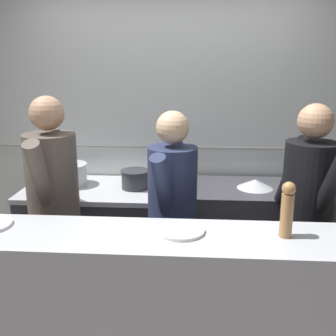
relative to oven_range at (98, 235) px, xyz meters
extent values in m
cube|color=silver|center=(0.62, 0.40, 0.86)|extent=(8.00, 0.06, 2.60)
cube|color=gray|center=(0.62, 0.37, 0.71)|extent=(8.00, 0.00, 0.01)
cube|color=#38383D|center=(0.00, 0.00, -0.02)|extent=(1.17, 0.70, 0.84)
cube|color=#B7BABF|center=(0.00, 0.00, 0.42)|extent=(1.19, 0.71, 0.04)
cube|color=#B7BABF|center=(0.00, -0.33, 0.04)|extent=(1.05, 0.03, 0.10)
cube|color=#38383D|center=(1.30, 0.00, 0.01)|extent=(1.29, 0.65, 0.90)
cube|color=black|center=(1.30, -0.30, -0.39)|extent=(1.26, 0.04, 0.10)
cube|color=#B7BABF|center=(0.68, -1.25, 0.08)|extent=(3.13, 0.45, 1.04)
cylinder|color=#B7BABF|center=(-0.23, 0.05, 0.53)|extent=(0.28, 0.28, 0.18)
cylinder|color=#B7BABF|center=(-0.23, 0.05, 0.62)|extent=(0.30, 0.30, 0.01)
cylinder|color=#2D2D33|center=(0.34, 0.00, 0.51)|extent=(0.23, 0.23, 0.15)
cylinder|color=#2D2D33|center=(0.34, 0.00, 0.59)|extent=(0.24, 0.24, 0.01)
cone|color=#B7BABF|center=(1.33, -0.01, 0.50)|extent=(0.29, 0.29, 0.07)
cylinder|color=white|center=(0.76, -1.21, 0.61)|extent=(0.25, 0.25, 0.02)
cylinder|color=#AD7A47|center=(1.30, -1.23, 0.71)|extent=(0.06, 0.06, 0.23)
sphere|color=#AD7A47|center=(1.30, -1.23, 0.86)|extent=(0.07, 0.07, 0.07)
cube|color=black|center=(-0.12, -0.64, -0.04)|extent=(0.30, 0.20, 0.79)
cylinder|color=brown|center=(-0.12, -0.64, 0.68)|extent=(0.36, 0.36, 0.66)
sphere|color=tan|center=(-0.12, -0.64, 1.14)|extent=(0.22, 0.22, 0.22)
cylinder|color=brown|center=(-0.13, -0.44, 0.76)|extent=(0.12, 0.33, 0.55)
cylinder|color=brown|center=(-0.11, -0.85, 0.76)|extent=(0.12, 0.33, 0.55)
cube|color=black|center=(0.69, -0.64, -0.06)|extent=(0.31, 0.24, 0.75)
cylinder|color=#262D4C|center=(0.69, -0.64, 0.62)|extent=(0.39, 0.39, 0.62)
sphere|color=#D8AD84|center=(0.69, -0.64, 1.06)|extent=(0.21, 0.21, 0.21)
cylinder|color=#262D4C|center=(0.73, -0.45, 0.70)|extent=(0.17, 0.33, 0.52)
cylinder|color=#262D4C|center=(0.64, -0.83, 0.70)|extent=(0.17, 0.33, 0.52)
cube|color=black|center=(1.57, -0.64, -0.05)|extent=(0.33, 0.27, 0.78)
cylinder|color=black|center=(1.57, -0.64, 0.66)|extent=(0.43, 0.43, 0.64)
sphere|color=tan|center=(1.57, -0.64, 1.11)|extent=(0.22, 0.22, 0.22)
cylinder|color=black|center=(1.51, -0.45, 0.73)|extent=(0.20, 0.34, 0.54)
cylinder|color=black|center=(1.64, -0.83, 0.73)|extent=(0.20, 0.34, 0.54)
camera|label=1|loc=(0.83, -3.11, 1.47)|focal=42.00mm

